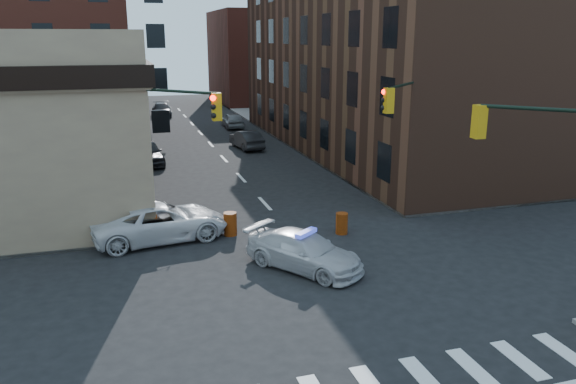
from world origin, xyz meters
TOP-DOWN VIEW (x-y plane):
  - ground at (0.00, 0.00)m, footprint 140.00×140.00m
  - sidewalk_ne at (23.00, 32.75)m, footprint 34.00×54.50m
  - commercial_row_ne at (13.00, 22.50)m, footprint 14.00×34.00m
  - filler_nw at (-16.00, 62.00)m, footprint 20.00×18.00m
  - filler_ne at (14.00, 58.00)m, footprint 16.00×16.00m
  - signal_pole_nw at (-5.85, 5.34)m, footprint 3.58×3.67m
  - signal_pole_ne at (5.84, 5.35)m, footprint 3.67×3.58m
  - tree_ne_near at (7.50, 26.00)m, footprint 3.00×3.00m
  - tree_ne_far at (7.50, 34.00)m, footprint 3.00×3.00m
  - police_car at (-0.74, 1.06)m, footprint 4.49×5.11m
  - pickup at (-5.80, 5.97)m, footprint 6.31×3.61m
  - parked_car_wnear at (-5.50, 21.79)m, footprint 2.38×5.01m
  - parked_car_wfar at (-5.50, 30.48)m, footprint 1.52×4.04m
  - parked_car_wdeep at (-2.50, 46.46)m, footprint 2.30×5.17m
  - parked_car_enear at (2.50, 25.38)m, footprint 2.08×4.58m
  - parked_car_efar at (3.56, 36.24)m, footprint 1.89×4.46m
  - pedestrian_a at (-8.83, 6.00)m, footprint 0.61×0.41m
  - pedestrian_b at (-9.91, 8.34)m, footprint 1.11×0.94m
  - barrel_road at (2.17, 4.36)m, footprint 0.72×0.72m
  - barrel_bank at (-2.75, 5.64)m, footprint 0.75×0.75m
  - barricade_nw_a at (-6.50, 5.70)m, footprint 1.41×0.81m
  - barricade_nw_b at (-9.80, 7.69)m, footprint 1.12×0.60m

SIDE VIEW (x-z plane):
  - ground at x=0.00m, z-range 0.00..0.00m
  - sidewalk_ne at x=23.00m, z-range 0.00..0.15m
  - barrel_road at x=2.17m, z-range 0.00..0.98m
  - barrel_bank at x=-2.75m, z-range 0.00..1.06m
  - barricade_nw_b at x=-9.80m, z-range 0.15..0.97m
  - barricade_nw_a at x=-6.50m, z-range 0.15..1.17m
  - parked_car_wfar at x=-5.50m, z-range 0.00..1.32m
  - police_car at x=-0.74m, z-range 0.00..1.42m
  - parked_car_enear at x=2.50m, z-range 0.00..1.46m
  - parked_car_wdeep at x=-2.50m, z-range 0.00..1.48m
  - parked_car_efar at x=3.56m, z-range 0.00..1.51m
  - parked_car_wnear at x=-5.50m, z-range 0.00..1.66m
  - pickup at x=-5.80m, z-range 0.00..1.66m
  - pedestrian_a at x=-8.83m, z-range 0.15..1.78m
  - pedestrian_b at x=-9.91m, z-range 0.15..2.14m
  - tree_ne_near at x=7.50m, z-range 1.06..5.91m
  - tree_ne_far at x=7.50m, z-range 1.06..5.91m
  - signal_pole_nw at x=-5.85m, z-range 0.34..8.34m
  - signal_pole_ne at x=5.84m, z-range 0.34..8.34m
  - filler_ne at x=14.00m, z-range 0.00..12.00m
  - commercial_row_ne at x=13.00m, z-range 0.00..14.00m
  - filler_nw at x=-16.00m, z-range 0.00..16.00m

